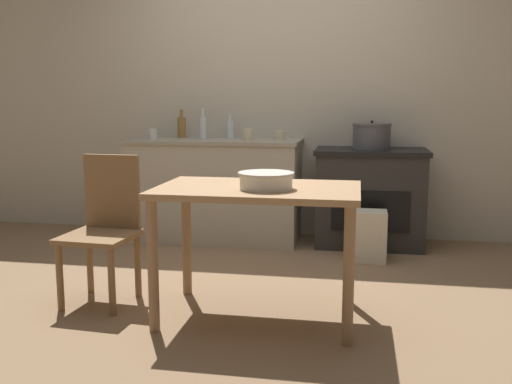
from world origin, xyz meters
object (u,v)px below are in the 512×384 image
object	(u,v)px
stove	(370,197)
cup_center	(152,134)
stock_pot	(372,136)
bottle_mid_left	(203,127)
bottle_far_left	(182,127)
chair	(104,225)
cup_center_left	(280,136)
cup_center_right	(249,135)
bottle_left	(230,129)
flour_sack	(366,236)
mixing_bowl_large	(266,180)
work_table	(258,207)

from	to	relation	value
stove	cup_center	xyz separation A→B (m)	(-1.88, -0.05, 0.51)
stock_pot	bottle_mid_left	distance (m)	1.44
stock_pot	bottle_far_left	distance (m)	1.66
chair	cup_center_left	bearing A→B (deg)	65.88
stove	cup_center_right	distance (m)	1.14
stock_pot	cup_center_right	xyz separation A→B (m)	(-1.00, -0.18, 0.01)
bottle_left	bottle_far_left	bearing A→B (deg)	-176.62
bottle_far_left	flour_sack	bearing A→B (deg)	-20.49
bottle_far_left	cup_center	distance (m)	0.27
bottle_mid_left	mixing_bowl_large	bearing A→B (deg)	-65.22
cup_center	stock_pot	bearing A→B (deg)	1.84
stove	bottle_left	distance (m)	1.35
cup_center_left	cup_center_right	world-z (taller)	cup_center_right
stove	cup_center	size ratio (longest dim) A/B	10.85
work_table	stock_pot	world-z (taller)	stock_pot
stove	cup_center_left	size ratio (longest dim) A/B	10.14
chair	stock_pot	world-z (taller)	stock_pot
work_table	chair	distance (m)	0.98
work_table	mixing_bowl_large	size ratio (longest dim) A/B	3.68
mixing_bowl_large	cup_center_right	bearing A→B (deg)	104.05
bottle_mid_left	cup_center_left	distance (m)	0.69
work_table	cup_center_right	world-z (taller)	cup_center_right
stock_pot	bottle_left	distance (m)	1.23
mixing_bowl_large	cup_center_left	bearing A→B (deg)	95.54
chair	cup_center	xyz separation A→B (m)	(-0.28, 1.59, 0.45)
mixing_bowl_large	cup_center_left	distance (m)	1.78
cup_center	stove	bearing A→B (deg)	1.55
bottle_left	stove	bearing A→B (deg)	-6.15
mixing_bowl_large	cup_center	xyz separation A→B (m)	(-1.29, 1.78, 0.13)
work_table	mixing_bowl_large	world-z (taller)	mixing_bowl_large
cup_center_left	work_table	bearing A→B (deg)	-86.09
stove	bottle_far_left	size ratio (longest dim) A/B	3.65
bottle_mid_left	bottle_left	bearing A→B (deg)	25.73
stove	mixing_bowl_large	bearing A→B (deg)	-107.70
flour_sack	work_table	bearing A→B (deg)	-115.83
stove	work_table	bearing A→B (deg)	-109.94
stove	bottle_left	size ratio (longest dim) A/B	4.28
bottle_left	flour_sack	bearing A→B (deg)	-27.99
bottle_mid_left	cup_center	distance (m)	0.45
stove	cup_center_right	bearing A→B (deg)	-170.04
chair	bottle_left	distance (m)	1.88
chair	bottle_mid_left	xyz separation A→B (m)	(0.16, 1.67, 0.51)
flour_sack	cup_center	size ratio (longest dim) A/B	4.59
flour_sack	cup_center_left	bearing A→B (deg)	148.74
cup_center_left	mixing_bowl_large	bearing A→B (deg)	-84.46
work_table	mixing_bowl_large	distance (m)	0.18
bottle_left	bottle_mid_left	distance (m)	0.24
cup_center_left	cup_center_right	distance (m)	0.27
stock_pot	mixing_bowl_large	xyz separation A→B (m)	(-0.58, -1.84, -0.12)
chair	cup_center_right	bearing A→B (deg)	71.68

